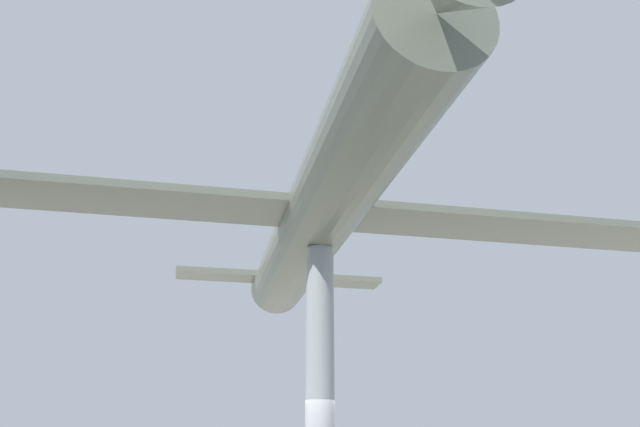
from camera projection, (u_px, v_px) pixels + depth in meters
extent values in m
cylinder|color=#999EA3|center=(320.00, 380.00, 13.31)|extent=(0.63, 0.63, 5.86)
cylinder|color=slate|center=(320.00, 213.00, 14.68)|extent=(5.21, 14.62, 1.75)
cube|color=slate|center=(320.00, 213.00, 14.68)|extent=(20.89, 6.76, 0.18)
cube|color=slate|center=(280.00, 278.00, 20.61)|extent=(6.79, 2.59, 0.18)
cube|color=slate|center=(281.00, 243.00, 21.05)|extent=(0.44, 1.11, 2.37)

